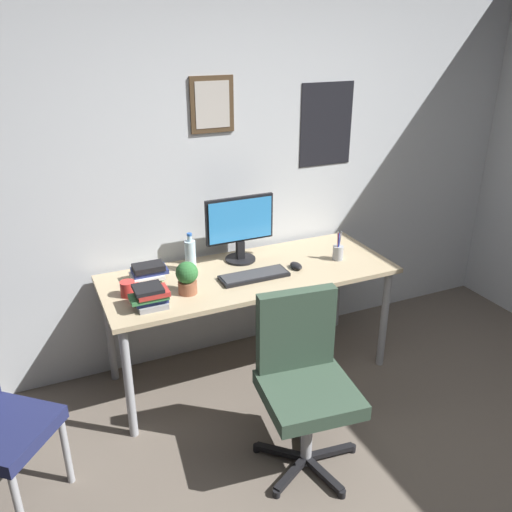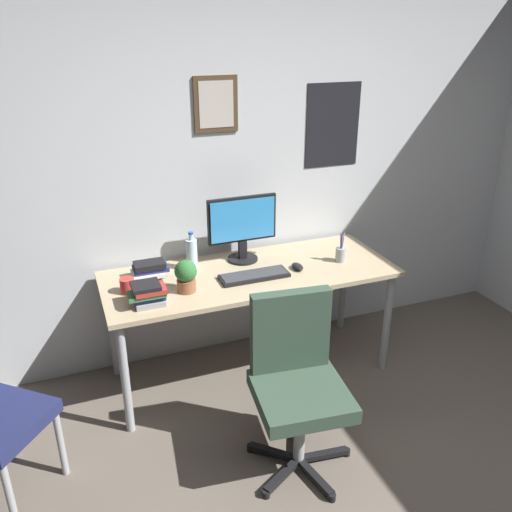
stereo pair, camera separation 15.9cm
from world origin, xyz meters
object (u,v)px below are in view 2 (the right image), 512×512
Objects in this scene: computer_mouse at (297,267)px; water_bottle at (192,254)px; keyboard at (254,276)px; book_stack_right at (149,270)px; office_chair at (297,375)px; potted_plant at (186,275)px; coffee_mug_near at (128,286)px; book_stack_left at (148,294)px; monitor at (242,226)px; pen_cup at (341,254)px.

water_bottle is at bearing 158.61° from computer_mouse.
keyboard is 1.94× the size of book_stack_right.
office_chair reaches higher than potted_plant.
coffee_mug_near is 0.20m from book_stack_left.
water_bottle is at bearing 46.65° from book_stack_left.
office_chair is at bearing -59.66° from book_stack_right.
monitor reaches higher than computer_mouse.
pen_cup reaches higher than book_stack_left.
keyboard is at bearing -38.75° from water_bottle.
monitor is 0.66m from book_stack_right.
coffee_mug_near is 0.58× the size of book_stack_left.
water_bottle is 0.47m from coffee_mug_near.
office_chair is 1.14m from book_stack_right.
office_chair is at bearing -93.81° from monitor.
coffee_mug_near is at bearing 162.15° from potted_plant.
book_stack_left is at bearing -101.34° from book_stack_right.
book_stack_right is at bearing 120.34° from office_chair.
coffee_mug_near is at bearing 177.95° from pen_cup.
water_bottle is (-0.28, 0.99, 0.33)m from office_chair.
office_chair is 7.73× the size of coffee_mug_near.
water_bottle is 0.29m from book_stack_right.
book_stack_right is (-0.17, 0.26, -0.05)m from potted_plant.
monitor is (0.07, 1.01, 0.46)m from office_chair.
office_chair is 3.76× the size of water_bottle.
keyboard is at bearing -177.07° from computer_mouse.
office_chair is at bearing -44.57° from book_stack_left.
computer_mouse is at bearing -13.32° from book_stack_right.
computer_mouse is at bearing 3.32° from potted_plant.
book_stack_right reaches higher than computer_mouse.
office_chair is 0.93m from book_stack_left.
monitor is 2.18× the size of book_stack_left.
coffee_mug_near is at bearing -157.07° from water_bottle.
pen_cup is (0.94, -0.23, -0.05)m from water_bottle.
monitor is 2.08× the size of book_stack_right.
office_chair is at bearing -93.39° from keyboard.
book_stack_right is at bearing 159.19° from keyboard.
book_stack_right is at bearing -175.18° from monitor.
keyboard is 3.50× the size of coffee_mug_near.
coffee_mug_near is 1.38m from pen_cup.
water_bottle reaches higher than book_stack_right.
potted_plant is (0.32, -0.10, 0.06)m from coffee_mug_near.
office_chair is 4.87× the size of potted_plant.
water_bottle reaches higher than book_stack_left.
keyboard is (-0.02, -0.28, -0.23)m from monitor.
water_bottle reaches higher than office_chair.
monitor reaches higher than book_stack_left.
office_chair is 1.11m from monitor.
book_stack_left is (-0.97, -0.12, 0.05)m from computer_mouse.
coffee_mug_near is 0.34m from potted_plant.
water_bottle is at bearing -176.25° from monitor.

